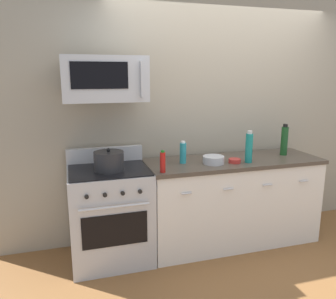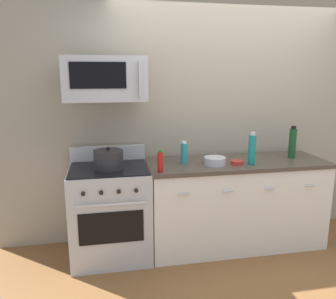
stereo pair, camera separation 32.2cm
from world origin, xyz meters
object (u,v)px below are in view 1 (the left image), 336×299
Objects in this scene: bottle_hot_sauce_red at (163,162)px; bowl_red_small at (235,161)px; bottle_sparkling_teal at (249,148)px; bowl_steel_prep at (213,160)px; bottle_wine_green at (284,140)px; bottle_dish_soap at (183,153)px; range_oven at (110,214)px; stockpot at (109,161)px; microwave at (104,79)px.

bowl_red_small is (0.79, 0.12, -0.07)m from bottle_hot_sauce_red.
bottle_sparkling_teal is 1.51× the size of bowl_steel_prep.
bottle_wine_green is (1.46, 0.27, 0.07)m from bottle_hot_sauce_red.
bowl_steel_prep is (0.29, -0.10, -0.07)m from bottle_dish_soap.
bottle_dish_soap reaches higher than range_oven.
bowl_steel_prep is 1.74× the size of bowl_red_small.
stockpot is at bearing 176.55° from bowl_red_small.
stockpot is (-0.00, -0.10, -0.74)m from microwave.
bottle_sparkling_teal is 2.63× the size of bowl_red_small.
bowl_red_small is 0.45× the size of stockpot.
bottle_sparkling_teal is at bearing -4.15° from stockpot.
stockpot is (-1.03, 0.04, 0.05)m from bowl_steel_prep.
bowl_red_small is 1.25m from stockpot.
range_oven is 0.55m from stockpot.
bottle_hot_sauce_red is 0.59m from bowl_steel_prep.
bowl_steel_prep is (-0.90, -0.12, -0.12)m from bottle_wine_green.
range_oven is 1.28m from microwave.
bottle_sparkling_teal is at bearing -161.75° from bottle_wine_green.
microwave is 3.48× the size of bowl_steel_prep.
stockpot is (0.00, -0.05, 0.54)m from range_oven.
range_oven is 1.14m from bowl_steel_prep.
bottle_wine_green reaches higher than stockpot.
bottle_sparkling_teal is (-0.54, -0.18, -0.01)m from bottle_wine_green.
bottle_wine_green is at bearing 10.37° from bottle_hot_sauce_red.
range_oven is 5.25× the size of bottle_hot_sauce_red.
bottle_sparkling_teal is at bearing -14.08° from bottle_dish_soap.
microwave is 1.55m from bottle_sparkling_teal.
range_oven is at bearing 152.05° from bottle_hot_sauce_red.
bottle_dish_soap is at bearing -179.23° from bottle_wine_green.
bottle_wine_green is 0.57m from bottle_sparkling_teal.
bottle_dish_soap is 0.38m from bottle_hot_sauce_red.
bottle_hot_sauce_red reaches higher than bowl_steel_prep.
bottle_hot_sauce_red is at bearing -165.33° from bowl_steel_prep.
bottle_sparkling_teal is (1.39, -0.20, -0.68)m from microwave.
range_oven is at bearing 174.67° from bowl_steel_prep.
bowl_red_small is (0.50, -0.14, -0.09)m from bottle_dish_soap.
bottle_sparkling_teal reaches higher than bottle_dish_soap.
bottle_hot_sauce_red is at bearing -27.95° from range_oven.
bottle_hot_sauce_red is 0.93m from bottle_sparkling_teal.
bottle_dish_soap is at bearing 164.91° from bowl_red_small.
bottle_dish_soap is (0.74, -0.04, -0.72)m from microwave.
bottle_dish_soap reaches higher than bowl_steel_prep.
microwave is 2.30× the size of bottle_sparkling_teal.
bottle_wine_green is (1.18, 0.02, 0.06)m from bottle_dish_soap.
bottle_wine_green is at bearing -0.64° from microwave.
stockpot is at bearing -175.31° from bottle_dish_soap.
bottle_dish_soap is 1.84× the size of bowl_red_small.
range_oven reaches higher than bowl_red_small.
microwave is 0.91m from bottle_hot_sauce_red.
bottle_wine_green is 2.79× the size of bowl_red_small.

